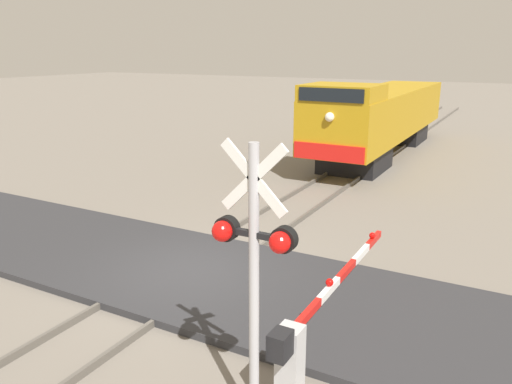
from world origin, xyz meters
TOP-DOWN VIEW (x-y plane):
  - ground_plane at (0.00, 0.00)m, footprint 160.00×160.00m
  - rail_track_left at (-0.72, 0.00)m, footprint 0.08×80.00m
  - rail_track_right at (0.72, 0.00)m, footprint 0.08×80.00m
  - road_surface at (0.00, 0.00)m, footprint 36.00×4.45m
  - locomotive at (0.00, 16.44)m, footprint 3.00×15.39m
  - crossing_signal at (3.75, -3.65)m, footprint 1.18×0.33m
  - crossing_gate at (3.97, -2.31)m, footprint 0.36×5.33m

SIDE VIEW (x-z plane):
  - ground_plane at x=0.00m, z-range 0.00..0.00m
  - rail_track_left at x=-0.72m, z-range 0.00..0.15m
  - rail_track_right at x=0.72m, z-range 0.00..0.15m
  - road_surface at x=0.00m, z-range 0.00..0.16m
  - crossing_gate at x=3.97m, z-range 0.16..1.54m
  - locomotive at x=0.00m, z-range 0.04..3.93m
  - crossing_signal at x=3.75m, z-range 0.52..4.68m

